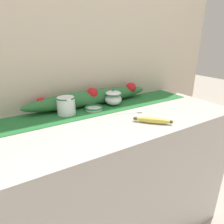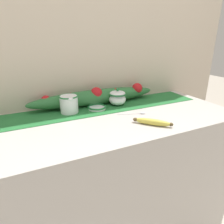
% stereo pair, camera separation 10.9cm
% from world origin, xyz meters
% --- Properties ---
extents(countertop, '(1.50, 0.64, 0.89)m').
position_xyz_m(countertop, '(0.00, 0.00, 0.45)').
color(countertop, '#B7B2AD').
rests_on(countertop, ground_plane).
extents(back_wall, '(2.30, 0.04, 2.40)m').
position_xyz_m(back_wall, '(0.00, 0.34, 1.20)').
color(back_wall, beige).
rests_on(back_wall, ground_plane).
extents(table_runner, '(1.38, 0.25, 0.00)m').
position_xyz_m(table_runner, '(0.00, 0.18, 0.89)').
color(table_runner, '#236B33').
rests_on(table_runner, countertop).
extents(cream_pitcher, '(0.11, 0.13, 0.11)m').
position_xyz_m(cream_pitcher, '(-0.20, 0.18, 0.95)').
color(cream_pitcher, white).
rests_on(cream_pitcher, countertop).
extents(sugar_bowl, '(0.12, 0.12, 0.12)m').
position_xyz_m(sugar_bowl, '(0.13, 0.18, 0.95)').
color(sugar_bowl, white).
rests_on(sugar_bowl, countertop).
extents(small_dish, '(0.12, 0.12, 0.02)m').
position_xyz_m(small_dish, '(-0.03, 0.17, 0.91)').
color(small_dish, white).
rests_on(small_dish, countertop).
extents(banana, '(0.16, 0.17, 0.03)m').
position_xyz_m(banana, '(0.15, -0.18, 0.91)').
color(banana, '#DBCC4C').
rests_on(banana, countertop).
extents(spoon, '(0.17, 0.07, 0.01)m').
position_xyz_m(spoon, '(0.18, -0.02, 0.90)').
color(spoon, silver).
rests_on(spoon, countertop).
extents(poinsettia_garland, '(0.89, 0.11, 0.12)m').
position_xyz_m(poinsettia_garland, '(0.01, 0.26, 0.95)').
color(poinsettia_garland, '#2D6B38').
rests_on(poinsettia_garland, countertop).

